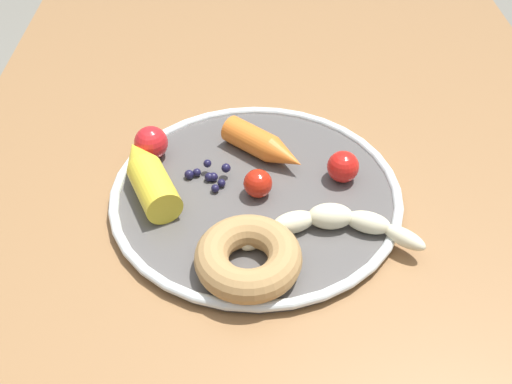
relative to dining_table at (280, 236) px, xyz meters
The scene contains 10 objects.
dining_table is the anchor object (origin of this frame).
plate 0.11m from the dining_table, 124.31° to the left, with size 0.35×0.35×0.02m.
banana 0.15m from the dining_table, 151.38° to the right, with size 0.07×0.21×0.03m.
carrot_orange 0.13m from the dining_table, 24.66° to the left, with size 0.10×0.11×0.04m.
carrot_yellow 0.20m from the dining_table, 94.71° to the left, with size 0.14×0.09×0.04m.
donut 0.19m from the dining_table, 163.27° to the left, with size 0.11×0.11×0.04m, color #AF854F.
blueberry_pile 0.14m from the dining_table, 89.41° to the left, with size 0.05×0.06×0.02m.
tomato_near 0.12m from the dining_table, 130.58° to the left, with size 0.03×0.03×0.03m, color red.
tomato_mid 0.14m from the dining_table, 92.77° to the right, with size 0.04×0.04×0.04m, color red.
tomato_far 0.21m from the dining_table, 73.32° to the left, with size 0.04×0.04×0.04m, color red.
Camera 1 is at (-0.56, 0.04, 1.27)m, focal length 42.16 mm.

